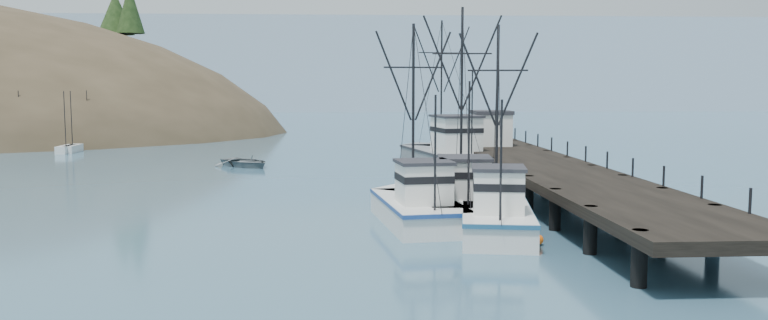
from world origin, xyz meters
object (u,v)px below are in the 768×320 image
work_vessel (447,158)px  motorboat (246,167)px  trawler_mid (417,207)px  pier (550,170)px  trawler_near (496,216)px  trawler_far (462,201)px  pier_shed (491,128)px  pickup_truck (481,135)px

work_vessel → motorboat: 17.25m
trawler_mid → pier: bearing=40.9°
motorboat → pier: bearing=-84.5°
trawler_near → trawler_far: (-0.83, 4.70, 0.00)m
trawler_mid → pier_shed: 24.06m
trawler_far → motorboat: trawler_far is taller
trawler_mid → trawler_far: bearing=35.4°
trawler_mid → trawler_far: trawler_far is taller
trawler_far → pickup_truck: (5.43, 23.27, 1.85)m
pickup_truck → trawler_far: bearing=173.7°
trawler_near → work_vessel: (1.09, 23.29, 0.41)m
pier → motorboat: bearing=138.2°
pier_shed → pickup_truck: (-0.35, 2.69, -0.75)m
pier → trawler_near: bearing=-117.6°
work_vessel → pier_shed: size_ratio=4.51×
work_vessel → pier_shed: work_vessel is taller
pickup_truck → motorboat: 19.92m
pier → motorboat: size_ratio=8.20×
work_vessel → motorboat: (-16.19, 5.81, -1.23)m
pier → trawler_near: trawler_near is taller
trawler_near → trawler_mid: (-3.41, 2.87, -0.00)m
motorboat → work_vessel: bearing=-62.4°
trawler_far → pickup_truck: 23.97m
trawler_near → trawler_far: size_ratio=0.89×
trawler_far → work_vessel: (1.92, 18.59, 0.41)m
work_vessel → pier_shed: 4.86m
pier → trawler_near: (-5.56, -10.63, -0.87)m
work_vessel → pickup_truck: bearing=53.1°
trawler_mid → trawler_far: (2.58, 1.83, 0.00)m
trawler_mid → pickup_truck: trawler_mid is taller
pier → pier_shed: bearing=92.4°
trawler_near → work_vessel: work_vessel is taller
motorboat → pickup_truck: bearing=-46.0°
work_vessel → pickup_truck: (3.51, 4.68, 1.44)m
pier_shed → pier: bearing=-87.6°
trawler_mid → motorboat: trawler_mid is taller
motorboat → trawler_mid: bearing=-108.6°
work_vessel → motorboat: size_ratio=2.69×
pier → trawler_far: bearing=-137.2°
pier → motorboat: 27.77m
pier → pickup_truck: bearing=93.2°
trawler_near → pier_shed: (4.95, 25.28, 2.60)m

